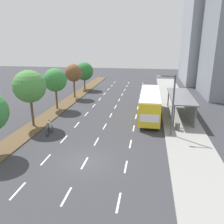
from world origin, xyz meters
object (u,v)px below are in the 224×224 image
at_px(median_tree_fifth, 84,71).
at_px(median_tree_fourth, 74,73).
at_px(bus_shelter, 182,104).
at_px(median_tree_second, 29,87).
at_px(median_tree_third, 55,80).
at_px(streetlight, 171,101).
at_px(bus, 150,102).
at_px(trash_bin, 177,127).
at_px(cyclist, 49,128).

bearing_deg(median_tree_fifth, median_tree_fourth, -88.38).
height_order(bus_shelter, median_tree_second, median_tree_second).
distance_m(median_tree_third, median_tree_fifth, 14.61).
relative_size(median_tree_fifth, streetlight, 0.87).
relative_size(bus, median_tree_second, 1.70).
bearing_deg(bus, median_tree_third, 174.74).
xyz_separation_m(median_tree_second, median_tree_third, (-0.02, 7.30, -0.45)).
xyz_separation_m(bus_shelter, trash_bin, (-1.08, -5.40, -1.29)).
relative_size(median_tree_second, median_tree_third, 1.10).
relative_size(median_tree_fifth, trash_bin, 6.62).
distance_m(median_tree_second, trash_bin, 17.50).
relative_size(bus, streetlight, 1.74).
height_order(median_tree_second, trash_bin, median_tree_second).
bearing_deg(median_tree_third, median_tree_fourth, 87.53).
height_order(median_tree_third, median_tree_fourth, median_tree_third).
xyz_separation_m(bus_shelter, cyclist, (-15.04, -8.62, -1.08)).
bearing_deg(median_tree_second, streetlight, -1.14).
relative_size(median_tree_second, streetlight, 1.02).
bearing_deg(streetlight, median_tree_second, 178.86).
distance_m(bus_shelter, cyclist, 17.37).
bearing_deg(median_tree_third, median_tree_second, -89.84).
bearing_deg(bus_shelter, median_tree_third, 177.76).
bearing_deg(bus_shelter, streetlight, -106.96).
relative_size(median_tree_second, trash_bin, 7.81).
bearing_deg(bus, streetlight, -71.15).
xyz_separation_m(cyclist, median_tree_second, (-2.96, 2.02, 4.08)).
height_order(median_tree_second, median_tree_third, median_tree_second).
relative_size(bus_shelter, median_tree_fifth, 1.76).
height_order(bus_shelter, streetlight, streetlight).
relative_size(streetlight, trash_bin, 7.65).
height_order(bus, streetlight, streetlight).
relative_size(median_tree_second, median_tree_fourth, 1.12).
height_order(median_tree_fourth, streetlight, streetlight).
height_order(bus, median_tree_fifth, median_tree_fifth).
relative_size(bus_shelter, median_tree_third, 1.65).
bearing_deg(median_tree_second, bus_shelter, 20.13).
height_order(cyclist, streetlight, streetlight).
distance_m(bus_shelter, median_tree_fifth, 23.65).
bearing_deg(bus, cyclist, -143.19).
bearing_deg(median_tree_third, median_tree_fifth, 89.58).
relative_size(cyclist, trash_bin, 2.14).
bearing_deg(median_tree_second, bus, 23.75).
height_order(median_tree_second, median_tree_fifth, median_tree_second).
height_order(cyclist, median_tree_fifth, median_tree_fifth).
bearing_deg(median_tree_fourth, median_tree_fifth, 91.62).
distance_m(cyclist, median_tree_second, 5.43).
bearing_deg(cyclist, streetlight, 7.50).
xyz_separation_m(median_tree_third, median_tree_fourth, (0.31, 7.30, 0.08)).
distance_m(streetlight, trash_bin, 3.79).
distance_m(cyclist, median_tree_fifth, 24.29).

